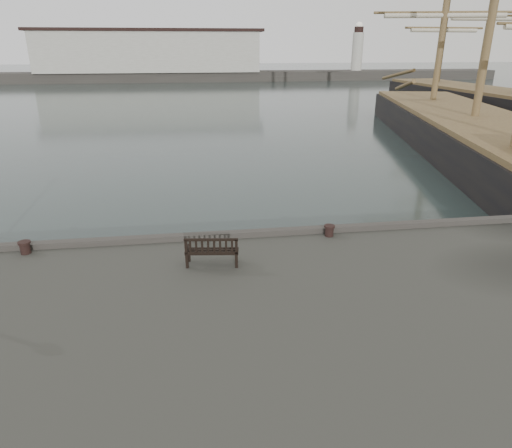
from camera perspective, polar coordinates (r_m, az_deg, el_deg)
The scene contains 7 objects.
ground at distance 15.27m, azimuth -5.80°, elevation -6.97°, with size 400.00×400.00×0.00m, color black.
breakwater at distance 105.57m, azimuth -11.15°, elevation 19.42°, with size 140.00×9.50×12.20m.
bench at distance 12.63m, azimuth -5.50°, elevation -4.00°, with size 1.50×0.68×0.83m.
bollard_left at distance 14.89m, azimuth -26.91°, elevation -2.63°, with size 0.36×0.36×0.37m, color black.
bollard_right at distance 14.68m, azimuth 9.14°, elevation -0.83°, with size 0.34×0.34×0.36m, color black.
tall_ship_main at distance 37.07m, azimuth 25.23°, elevation 9.29°, with size 16.04×38.94×28.65m.
tall_ship_far at distance 58.85m, azimuth 25.68°, elevation 13.14°, with size 7.51×30.60×26.06m.
Camera 1 is at (-0.40, -13.44, 7.22)m, focal length 32.00 mm.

